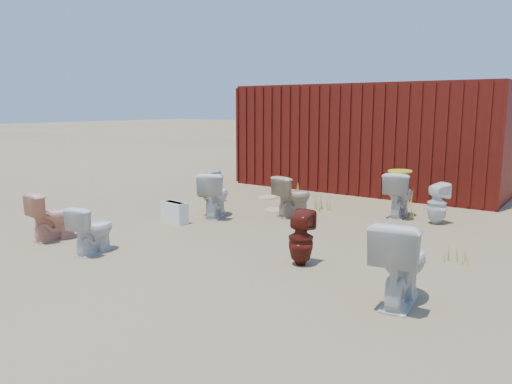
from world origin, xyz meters
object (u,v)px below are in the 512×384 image
Objects in this scene: shipping_container at (371,137)px; toilet_front_c at (92,229)px; toilet_back_a at (212,186)px; toilet_back_beige_right at (293,196)px; toilet_front_maroon at (301,238)px; loose_tank at (175,212)px; toilet_front_pink at (54,216)px; toilet_back_beige_left at (210,196)px; toilet_back_e at (437,203)px; toilet_front_a at (215,195)px; toilet_front_e at (400,261)px; toilet_back_yellowlid at (399,194)px.

toilet_front_c is (-0.85, -7.11, -0.88)m from shipping_container.
toilet_back_a is 2.06m from toilet_back_beige_right.
loose_tank is (-2.85, 0.71, -0.16)m from toilet_front_maroon.
shipping_container is 9.38× the size of toilet_front_c.
toilet_back_beige_right is (2.05, -0.20, 0.03)m from toilet_back_a.
toilet_front_pink is at bearing 8.19° from toilet_front_maroon.
loose_tank is at bearing -89.08° from toilet_front_c.
toilet_back_beige_left is (-0.34, 2.76, 0.00)m from toilet_front_c.
toilet_front_c is at bearing 135.65° from toilet_back_a.
toilet_front_pink reaches higher than toilet_back_e.
toilet_back_beige_left is at bearing -59.42° from toilet_front_a.
toilet_front_pink reaches higher than loose_tank.
toilet_back_beige_right is 2.08m from loose_tank.
toilet_back_beige_left is (0.68, 2.67, -0.03)m from toilet_front_pink.
toilet_front_pink is at bearing 75.80° from toilet_back_beige_right.
toilet_front_a is 2.67m from toilet_front_pink.
toilet_front_maroon is 3.25m from toilet_back_e.
toilet_front_maroon is at bearing 107.04° from toilet_back_e.
toilet_back_beige_right reaches higher than toilet_front_maroon.
toilet_back_beige_left is at bearing -98.23° from toilet_front_pink.
toilet_front_e reaches higher than toilet_front_maroon.
shipping_container is at bearing 84.63° from loose_tank.
toilet_back_e is at bearing -111.35° from toilet_front_maroon.
toilet_front_pink is 3.67m from toilet_front_maroon.
toilet_back_a is at bearing -83.20° from toilet_front_pink.
toilet_front_pink is 1.09× the size of toilet_back_beige_left.
toilet_front_c is 5.39m from toilet_back_e.
toilet_front_e reaches higher than toilet_back_beige_right.
shipping_container is 8.30× the size of toilet_back_beige_right.
toilet_back_a is 3.67m from toilet_back_yellowlid.
toilet_front_c is at bearing -71.87° from loose_tank.
toilet_front_maroon is 0.79× the size of toilet_front_e.
shipping_container is 7.05× the size of toilet_front_e.
toilet_back_a is at bearing -83.86° from toilet_back_beige_left.
toilet_back_e is (-0.68, 3.64, -0.08)m from toilet_front_e.
toilet_back_a is 1.93m from loose_tank.
loose_tank is (-2.85, -2.64, -0.22)m from toilet_back_yellowlid.
toilet_back_a is at bearing 10.93° from toilet_back_beige_right.
shipping_container is 5.48m from loose_tank.
toilet_front_a is 1.00× the size of toilet_back_yellowlid.
toilet_back_e is at bearing -49.75° from shipping_container.
toilet_back_e reaches higher than toilet_back_beige_left.
toilet_front_pink is (-1.87, -7.02, -0.85)m from shipping_container.
loose_tank is (-0.01, -0.90, -0.15)m from toilet_back_beige_left.
toilet_back_beige_left is 0.91m from loose_tank.
toilet_front_a is at bearing 57.27° from toilet_back_e.
shipping_container reaches higher than toilet_back_beige_left.
toilet_back_yellowlid is at bearing -168.65° from toilet_front_a.
toilet_front_pink reaches higher than toilet_front_c.
toilet_front_a is at bearing -37.70° from toilet_front_maroon.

